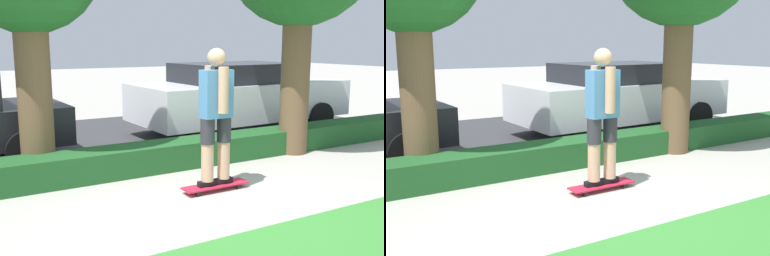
% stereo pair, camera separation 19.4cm
% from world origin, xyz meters
% --- Properties ---
extents(ground_plane, '(60.00, 60.00, 0.00)m').
position_xyz_m(ground_plane, '(0.00, 0.00, 0.00)').
color(ground_plane, '#ADA89E').
extents(street_asphalt, '(12.91, 5.00, 0.01)m').
position_xyz_m(street_asphalt, '(0.00, 4.20, 0.00)').
color(street_asphalt, '#38383A').
rests_on(street_asphalt, ground_plane).
extents(hedge_row, '(12.91, 0.60, 0.41)m').
position_xyz_m(hedge_row, '(0.00, 1.60, 0.20)').
color(hedge_row, '#1E5123').
rests_on(hedge_row, ground_plane).
extents(skateboard, '(0.93, 0.24, 0.08)m').
position_xyz_m(skateboard, '(0.30, 0.29, 0.07)').
color(skateboard, red).
rests_on(skateboard, ground_plane).
extents(skater_person, '(0.51, 0.46, 1.78)m').
position_xyz_m(skater_person, '(0.30, 0.29, 1.04)').
color(skater_person, black).
rests_on(skater_person, skateboard).
extents(parked_car_middle, '(4.79, 2.15, 1.51)m').
position_xyz_m(parked_car_middle, '(2.93, 3.45, 0.81)').
color(parked_car_middle, silver).
rests_on(parked_car_middle, ground_plane).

